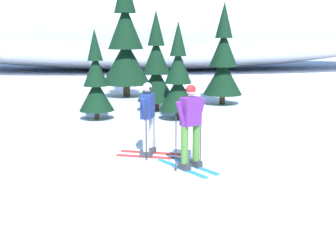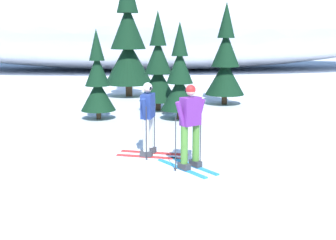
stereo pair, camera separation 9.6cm
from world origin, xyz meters
name	(u,v)px [view 2 (the right image)]	position (x,y,z in m)	size (l,w,h in m)	color
ground_plane	(137,171)	(0.00, 0.00, 0.00)	(120.00, 120.00, 0.00)	white
skier_purple_jacket	(190,125)	(1.11, 0.07, 0.94)	(1.21, 1.53, 1.79)	#2893CC
skier_navy_jacket	(148,117)	(0.26, 1.12, 0.91)	(1.69, 0.89, 1.72)	red
pine_tree_far_left	(98,82)	(-1.31, 5.53, 1.25)	(1.15, 1.15, 2.98)	#47301E
pine_tree_center_left	(128,44)	(-0.43, 10.74, 2.38)	(2.19, 2.19, 5.68)	#47301E
pine_tree_center	(158,69)	(0.75, 7.02, 1.53)	(1.41, 1.41, 3.65)	#47301E
pine_tree_center_right	(180,79)	(1.38, 5.34, 1.34)	(1.24, 1.24, 3.21)	#47301E
pine_tree_far_right	(225,62)	(3.49, 8.23, 1.69)	(1.56, 1.56, 4.05)	#47301E
snow_ridge_background	(155,14)	(1.30, 25.67, 4.40)	(47.64, 16.44, 8.79)	white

